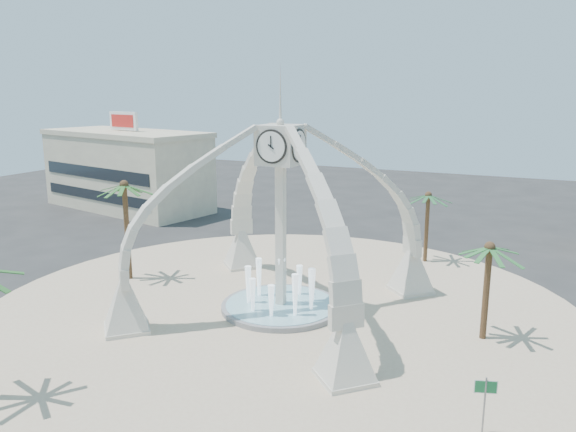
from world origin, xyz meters
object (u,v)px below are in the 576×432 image
at_px(palm_west, 124,187).
at_px(street_sign, 485,394).
at_px(fountain, 281,305).
at_px(clock_tower, 281,215).
at_px(palm_north, 428,196).
at_px(palm_east, 490,248).

xyz_separation_m(palm_west, street_sign, (27.38, -9.48, -5.44)).
bearing_deg(fountain, street_sign, -32.46).
relative_size(clock_tower, street_sign, 6.83).
xyz_separation_m(clock_tower, fountain, (0.00, 0.00, -6.20)).
distance_m(palm_west, palm_north, 24.62).
xyz_separation_m(clock_tower, street_sign, (13.94, -8.87, -4.61)).
bearing_deg(palm_west, palm_north, 35.93).
bearing_deg(clock_tower, palm_east, 4.59).
bearing_deg(palm_west, street_sign, -19.10).
distance_m(palm_east, palm_north, 15.38).
bearing_deg(palm_east, clock_tower, -175.41).
bearing_deg(palm_east, street_sign, -83.48).
bearing_deg(street_sign, fountain, 129.11).
bearing_deg(palm_north, clock_tower, -113.22).
bearing_deg(street_sign, palm_north, 88.99).
xyz_separation_m(palm_east, palm_north, (-6.36, 14.00, 0.17)).
bearing_deg(palm_west, palm_east, 0.90).
bearing_deg(palm_north, palm_east, -65.57).
xyz_separation_m(palm_north, street_sign, (7.49, -23.89, -3.86)).
bearing_deg(palm_west, clock_tower, -2.61).
relative_size(palm_west, palm_north, 1.27).
height_order(clock_tower, palm_north, clock_tower).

